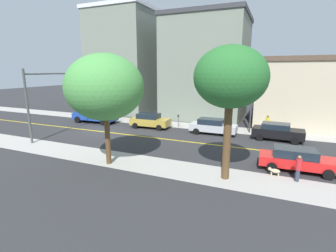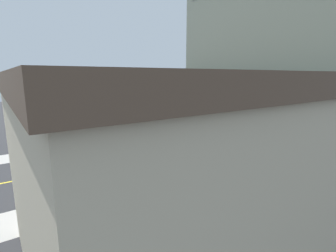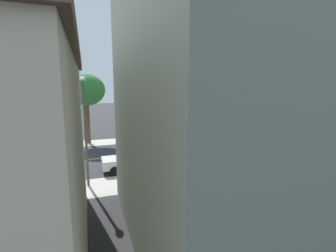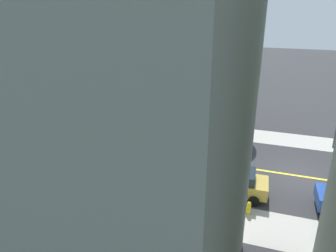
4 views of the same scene
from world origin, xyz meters
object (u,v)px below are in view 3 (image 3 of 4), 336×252
Objects in this scene: black_sedan_left_curb at (48,168)px; traffic_light_mast at (233,102)px; gold_sedan_left_curb at (214,150)px; pedestrian_red_shirt at (49,141)px; street_lamp at (85,121)px; blue_pickup_truck at (280,143)px; street_tree_right_corner at (86,90)px; silver_sedan_left_curb at (133,159)px; small_dog at (62,145)px; street_tree_left_near at (154,95)px; red_sedan_right_curb at (45,145)px; fire_hydrant at (237,160)px; parking_meter at (193,158)px; pedestrian_yellow_shirt at (59,179)px.

traffic_light_mast is at bearing -155.68° from black_sedan_left_curb.
traffic_light_mast is 1.46× the size of gold_sedan_left_curb.
street_lamp is at bearing -156.87° from pedestrian_red_shirt.
traffic_light_mast reaches higher than black_sedan_left_curb.
blue_pickup_truck reaches higher than pedestrian_red_shirt.
gold_sedan_left_curb is (-7.83, 7.00, -3.54)m from traffic_light_mast.
traffic_light_mast is 1.44× the size of black_sedan_left_curb.
gold_sedan_left_curb is at bearing -134.48° from street_tree_right_corner.
traffic_light_mast is 22.02m from black_sedan_left_curb.
silver_sedan_left_curb reaches higher than small_dog.
pedestrian_red_shirt reaches higher than small_dog.
street_tree_left_near is at bearing -131.46° from black_sedan_left_curb.
street_tree_left_near is 16.11m from black_sedan_left_curb.
red_sedan_right_curb is 1.05× the size of black_sedan_left_curb.
red_sedan_right_curb is at bearing 107.54° from street_tree_left_near.
blue_pickup_truck is (1.86, -6.19, 0.49)m from fire_hydrant.
street_lamp is at bearing 144.16° from black_sedan_left_curb.
traffic_light_mast is 11.08m from gold_sedan_left_curb.
silver_sedan_left_curb is at bearing 70.14° from parking_meter.
street_tree_right_corner is 1.62× the size of red_sedan_right_curb.
street_tree_right_corner is 15.36m from gold_sedan_left_curb.
black_sedan_left_curb is at bearing 51.41° from street_lamp.
red_sedan_right_curb is at bearing -19.83° from blue_pickup_truck.
red_sedan_right_curb is at bearing -45.07° from silver_sedan_left_curb.
pedestrian_red_shirt is at bearing 18.40° from street_lamp.
street_tree_right_corner is at bearing -1.09° from street_lamp.
black_sedan_left_curb is 2.97m from pedestrian_yellow_shirt.
small_dog is at bearing -92.49° from traffic_light_mast.
street_tree_left_near is 12.85m from pedestrian_red_shirt.
street_tree_right_corner is at bearing -16.40° from pedestrian_yellow_shirt.
parking_meter is 0.30× the size of red_sedan_right_curb.
traffic_light_mast is 8.50m from blue_pickup_truck.
pedestrian_red_shirt is (8.94, 14.31, -0.01)m from gold_sedan_left_curb.
red_sedan_right_curb is 16.07m from gold_sedan_left_curb.
street_tree_left_near is 4.69× the size of pedestrian_red_shirt.
gold_sedan_left_curb is 12.60m from pedestrian_yellow_shirt.
street_tree_right_corner reaches higher than blue_pickup_truck.
street_lamp is (-0.52, 11.80, 3.91)m from fire_hydrant.
red_sedan_right_curb is 7.41m from black_sedan_left_curb.
red_sedan_right_curb is at bearing 21.99° from street_lamp.
red_sedan_right_curb is (-3.78, 11.97, -4.50)m from street_tree_left_near.
street_tree_left_near reaches higher than pedestrian_red_shirt.
street_tree_right_corner is 1.19× the size of traffic_light_mast.
street_tree_right_corner is (-0.79, 7.93, 0.67)m from street_tree_left_near.
street_lamp reaches higher than silver_sedan_left_curb.
gold_sedan_left_curb reaches higher than pedestrian_red_shirt.
street_tree_right_corner is 10.11× the size of fire_hydrant.
silver_sedan_left_curb is at bearing -51.73° from small_dog.
blue_pickup_truck is at bearing -119.50° from street_tree_right_corner.
black_sedan_left_curb is (2.10, 2.64, -3.46)m from street_lamp.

